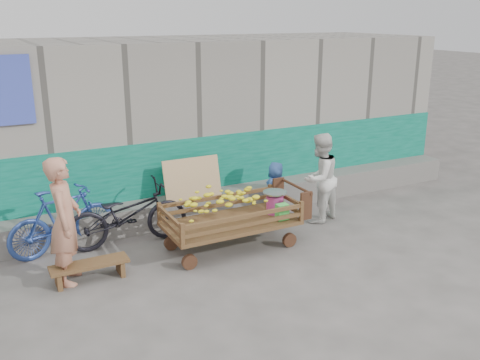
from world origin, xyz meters
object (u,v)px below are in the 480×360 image
woman (320,178)px  bicycle_dark (127,215)px  vendor_man (65,221)px  bicycle_blue (63,220)px  banana_cart (228,210)px  bench (90,267)px  child (276,189)px

woman → bicycle_dark: woman is taller
vendor_man → bicycle_blue: bearing=11.8°
bicycle_dark → banana_cart: bearing=-121.3°
banana_cart → bench: bearing=-178.6°
child → bicycle_dark: (-2.69, -0.05, 0.01)m
woman → bicycle_blue: bearing=-30.4°
child → bicycle_blue: (-3.62, 0.15, 0.02)m
bench → child: child is taller
vendor_man → bicycle_blue: vendor_man is taller
vendor_man → child: size_ratio=1.77×
banana_cart → bicycle_dark: bearing=146.4°
bench → woman: woman is taller
bench → vendor_man: (-0.24, 0.12, 0.67)m
woman → child: 0.83m
bicycle_dark → bicycle_blue: size_ratio=1.12×
woman → bicycle_blue: woman is taller
vendor_man → bicycle_blue: size_ratio=1.03×
bicycle_dark → bicycle_blue: (-0.93, 0.20, 0.01)m
bicycle_blue → bench: bearing=172.1°
child → bicycle_dark: size_ratio=0.52×
woman → child: size_ratio=1.59×
child → banana_cart: bearing=9.5°
vendor_man → woman: 4.25m
bicycle_blue → child: bearing=-106.8°
bench → bicycle_blue: 1.17m
bicycle_dark → vendor_man: bearing=130.1°
bench → woman: 4.07m
banana_cart → bench: size_ratio=2.11×
banana_cart → child: (1.38, 0.92, -0.14)m
banana_cart → bicycle_blue: 2.48m
banana_cart → child: size_ratio=2.24×
vendor_man → bicycle_dark: vendor_man is taller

